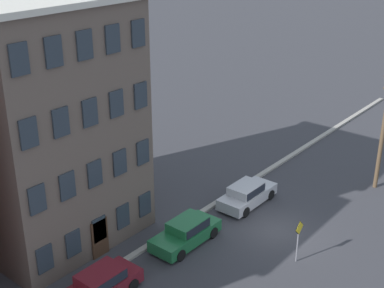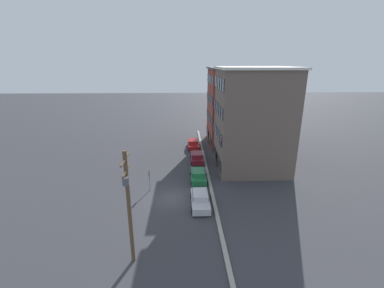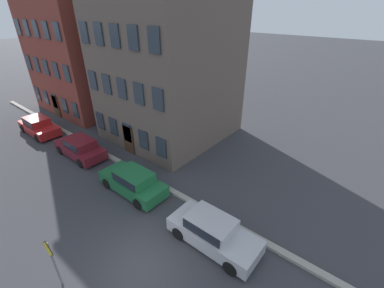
% 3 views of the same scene
% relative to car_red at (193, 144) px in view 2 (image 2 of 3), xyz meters
% --- Properties ---
extents(ground_plane, '(200.00, 200.00, 0.00)m').
position_rel_car_red_xyz_m(ground_plane, '(17.06, -3.07, -0.75)').
color(ground_plane, '#38383D').
extents(kerb_strip, '(56.00, 0.36, 0.16)m').
position_rel_car_red_xyz_m(kerb_strip, '(17.06, 1.43, -0.67)').
color(kerb_strip, '#9E998E').
rests_on(kerb_strip, ground_plane).
extents(apartment_corner, '(10.13, 9.93, 13.32)m').
position_rel_car_red_xyz_m(apartment_corner, '(-2.54, 7.63, 5.92)').
color(apartment_corner, brown).
rests_on(apartment_corner, ground_plane).
extents(apartment_midblock, '(9.26, 9.63, 13.57)m').
position_rel_car_red_xyz_m(apartment_midblock, '(8.79, 7.48, 6.05)').
color(apartment_midblock, '#66564C').
rests_on(apartment_midblock, ground_plane).
extents(car_red, '(4.40, 1.92, 1.43)m').
position_rel_car_red_xyz_m(car_red, '(0.00, 0.00, 0.00)').
color(car_red, '#B21E1E').
rests_on(car_red, ground_plane).
extents(car_maroon, '(4.40, 1.92, 1.43)m').
position_rel_car_red_xyz_m(car_maroon, '(6.41, 0.25, 0.00)').
color(car_maroon, maroon).
rests_on(car_maroon, ground_plane).
extents(car_green, '(4.40, 1.92, 1.43)m').
position_rel_car_red_xyz_m(car_green, '(12.71, 0.07, 0.00)').
color(car_green, '#1E6638').
rests_on(car_green, ground_plane).
extents(car_silver, '(4.40, 1.92, 1.43)m').
position_rel_car_red_xyz_m(car_silver, '(18.58, -0.06, 0.00)').
color(car_silver, '#B7B7BC').
rests_on(car_silver, ground_plane).
extents(caution_sign, '(0.85, 0.08, 2.52)m').
position_rel_car_red_xyz_m(caution_sign, '(15.09, -5.65, 0.91)').
color(caution_sign, slate).
rests_on(caution_sign, ground_plane).
extents(utility_pole, '(2.40, 0.44, 8.68)m').
position_rel_car_red_xyz_m(utility_pole, '(26.19, -5.53, 4.14)').
color(utility_pole, brown).
rests_on(utility_pole, ground_plane).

